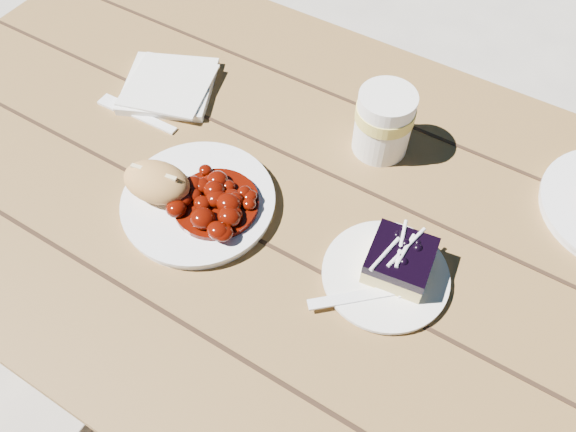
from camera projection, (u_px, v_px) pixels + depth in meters
The scene contains 11 objects.
ground at pixel (386, 432), 1.37m from camera, with size 60.00×60.00×0.00m, color #B0AA9F.
picnic_table at pixel (439, 336), 0.89m from camera, with size 2.00×1.55×0.75m.
main_plate at pixel (199, 203), 0.83m from camera, with size 0.22×0.22×0.02m, color white.
goulash_stew at pixel (215, 197), 0.80m from camera, with size 0.13×0.13×0.04m, color #500B02, non-canonical shape.
bread_roll at pixel (157, 182), 0.81m from camera, with size 0.10×0.07×0.05m, color #BE8949.
dessert_plate at pixel (385, 275), 0.77m from camera, with size 0.17×0.17×0.01m, color white.
blueberry_cake at pixel (400, 260), 0.75m from camera, with size 0.09×0.09×0.05m.
fork_dessert at pixel (354, 297), 0.74m from camera, with size 0.03×0.16×0.01m, color white, non-canonical shape.
napkin_stack at pixel (169, 86), 0.98m from camera, with size 0.15×0.15×0.01m, color white.
fork_table at pixel (145, 118), 0.94m from camera, with size 0.03×0.16×0.01m, color white, non-canonical shape.
second_cup at pixel (384, 122), 0.86m from camera, with size 0.09×0.09×0.11m, color white.
Camera 1 is at (-0.02, -0.43, 1.43)m, focal length 35.00 mm.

